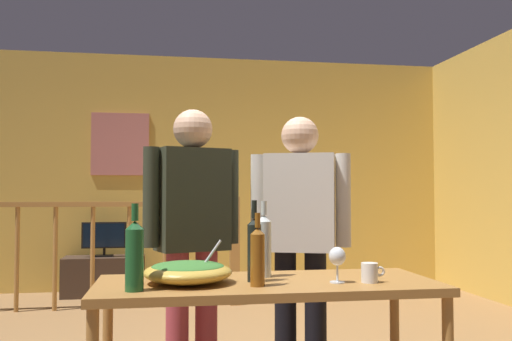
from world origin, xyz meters
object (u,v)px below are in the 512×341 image
Objects in this scene: framed_picture at (120,144)px; wine_glass at (337,258)px; person_standing_right at (300,227)px; flat_screen_tv at (104,236)px; serving_table at (267,297)px; wine_bottle_dark at (254,248)px; wine_bottle_clear at (264,245)px; tv_console at (104,276)px; mug_white at (370,273)px; wine_bottle_amber at (258,256)px; stair_railing at (134,242)px; salad_bowl at (188,271)px; wine_bottle_green at (135,254)px; person_standing_left at (192,225)px.

wine_glass is (1.34, -4.33, -0.89)m from framed_picture.
flat_screen_tv is at bearing -45.77° from person_standing_right.
serving_table is 0.98× the size of person_standing_right.
wine_bottle_dark reaches higher than wine_bottle_clear.
flat_screen_tv reaches higher than tv_console.
wine_glass is 1.46× the size of mug_white.
wine_bottle_amber is at bearing 83.25° from person_standing_right.
stair_railing is 3.28m from wine_bottle_dark.
wine_glass is 0.10× the size of person_standing_right.
person_standing_right reaches higher than mug_white.
serving_table is 4.18× the size of wine_bottle_dark.
tv_console is 4.06m from salad_bowl.
flat_screen_tv is at bearing 101.61° from salad_bowl.
wine_bottle_dark is 0.55m from mug_white.
salad_bowl reaches higher than flat_screen_tv.
tv_console is 2.37× the size of wine_bottle_dark.
mug_white is (0.46, -0.25, -0.11)m from wine_bottle_clear.
flat_screen_tv is at bearing 105.87° from wine_bottle_dark.
wine_bottle_green reaches higher than wine_glass.
framed_picture is at bearing -49.72° from person_standing_right.
wine_bottle_dark reaches higher than mug_white.
person_standing_left is (0.85, -3.28, 0.76)m from tv_console.
person_standing_right is at bearing 59.06° from wine_bottle_clear.
wine_bottle_clear is (1.04, -4.09, -0.85)m from framed_picture.
flat_screen_tv is at bearing -113.86° from framed_picture.
stair_railing is 3.17m from wine_bottle_clear.
stair_railing is at bearing -63.23° from tv_console.
wine_bottle_dark is (1.11, -3.91, 0.23)m from flat_screen_tv.
wine_glass is 0.44× the size of wine_bottle_clear.
serving_table is (1.17, -3.90, 0.00)m from flat_screen_tv.
wine_bottle_amber is (-0.07, -0.14, 0.21)m from serving_table.
wine_bottle_clear reaches higher than mug_white.
stair_railing reaches higher than salad_bowl.
framed_picture is at bearing 95.60° from wine_bottle_green.
mug_white is 0.07× the size of person_standing_right.
wine_bottle_clear reaches higher than wine_bottle_green.
framed_picture is 1.53m from stair_railing.
framed_picture is 0.47× the size of serving_table.
stair_railing is 7.32× the size of salad_bowl.
mug_white is (1.50, -4.34, -0.96)m from framed_picture.
framed_picture is 2.04× the size of wine_bottle_green.
salad_bowl is (0.80, -3.91, 0.13)m from flat_screen_tv.
wine_bottle_clear is at bearing -72.74° from tv_console.
wine_bottle_dark is 0.72m from person_standing_left.
wine_bottle_green reaches higher than mug_white.
wine_bottle_amber is at bearing -116.38° from serving_table.
wine_bottle_amber is at bearing -77.53° from framed_picture.
wine_bottle_green is at bearing -82.00° from flat_screen_tv.
serving_table is 0.24m from wine_bottle_dark.
serving_table is 0.38m from wine_glass.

